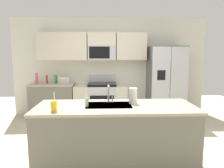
{
  "coord_description": "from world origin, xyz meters",
  "views": [
    {
      "loc": [
        -0.17,
        -3.68,
        1.67
      ],
      "look_at": [
        0.0,
        0.6,
        1.05
      ],
      "focal_mm": 34.03,
      "sensor_mm": 36.0,
      "label": 1
    }
  ],
  "objects_px": {
    "bottle_green": "(56,79)",
    "bottle_pink": "(37,78)",
    "range_oven": "(101,100)",
    "drink_cup_yellow": "(54,106)",
    "sink_faucet": "(109,92)",
    "refrigerator": "(166,82)",
    "soap_dispenser": "(87,102)",
    "pepper_mill": "(47,79)",
    "toaster": "(64,80)",
    "paper_towel_roll": "(133,96)"
  },
  "relations": [
    {
      "from": "sink_faucet",
      "to": "refrigerator",
      "type": "bearing_deg",
      "value": 54.43
    },
    {
      "from": "bottle_green",
      "to": "bottle_pink",
      "type": "bearing_deg",
      "value": -171.44
    },
    {
      "from": "range_oven",
      "to": "pepper_mill",
      "type": "height_order",
      "value": "pepper_mill"
    },
    {
      "from": "bottle_green",
      "to": "paper_towel_roll",
      "type": "xyz_separation_m",
      "value": [
        1.7,
        -2.32,
        0.01
      ]
    },
    {
      "from": "toaster",
      "to": "bottle_green",
      "type": "relative_size",
      "value": 1.25
    },
    {
      "from": "toaster",
      "to": "refrigerator",
      "type": "bearing_deg",
      "value": -0.43
    },
    {
      "from": "bottle_pink",
      "to": "sink_faucet",
      "type": "relative_size",
      "value": 0.99
    },
    {
      "from": "pepper_mill",
      "to": "sink_faucet",
      "type": "xyz_separation_m",
      "value": [
        1.54,
        -2.22,
        0.06
      ]
    },
    {
      "from": "bottle_green",
      "to": "drink_cup_yellow",
      "type": "height_order",
      "value": "drink_cup_yellow"
    },
    {
      "from": "range_oven",
      "to": "bottle_pink",
      "type": "xyz_separation_m",
      "value": [
        -1.63,
        -0.03,
        0.6
      ]
    },
    {
      "from": "bottle_pink",
      "to": "sink_faucet",
      "type": "xyz_separation_m",
      "value": [
        1.79,
        -2.19,
        0.03
      ]
    },
    {
      "from": "refrigerator",
      "to": "soap_dispenser",
      "type": "relative_size",
      "value": 10.88
    },
    {
      "from": "bottle_green",
      "to": "drink_cup_yellow",
      "type": "xyz_separation_m",
      "value": [
        0.58,
        -2.74,
        -0.04
      ]
    },
    {
      "from": "toaster",
      "to": "paper_towel_roll",
      "type": "bearing_deg",
      "value": -56.77
    },
    {
      "from": "bottle_green",
      "to": "paper_towel_roll",
      "type": "height_order",
      "value": "paper_towel_roll"
    },
    {
      "from": "pepper_mill",
      "to": "bottle_green",
      "type": "bearing_deg",
      "value": 10.97
    },
    {
      "from": "bottle_green",
      "to": "soap_dispenser",
      "type": "relative_size",
      "value": 1.32
    },
    {
      "from": "toaster",
      "to": "pepper_mill",
      "type": "distance_m",
      "value": 0.46
    },
    {
      "from": "soap_dispenser",
      "to": "paper_towel_roll",
      "type": "height_order",
      "value": "paper_towel_roll"
    },
    {
      "from": "refrigerator",
      "to": "paper_towel_roll",
      "type": "distance_m",
      "value": 2.49
    },
    {
      "from": "bottle_pink",
      "to": "drink_cup_yellow",
      "type": "distance_m",
      "value": 2.87
    },
    {
      "from": "toaster",
      "to": "soap_dispenser",
      "type": "distance_m",
      "value": 2.52
    },
    {
      "from": "range_oven",
      "to": "sink_faucet",
      "type": "height_order",
      "value": "sink_faucet"
    },
    {
      "from": "pepper_mill",
      "to": "bottle_green",
      "type": "xyz_separation_m",
      "value": [
        0.22,
        0.04,
        0.0
      ]
    },
    {
      "from": "drink_cup_yellow",
      "to": "toaster",
      "type": "bearing_deg",
      "value": 97.25
    },
    {
      "from": "range_oven",
      "to": "paper_towel_roll",
      "type": "relative_size",
      "value": 5.67
    },
    {
      "from": "sink_faucet",
      "to": "drink_cup_yellow",
      "type": "relative_size",
      "value": 1.06
    },
    {
      "from": "bottle_pink",
      "to": "pepper_mill",
      "type": "bearing_deg",
      "value": 6.48
    },
    {
      "from": "range_oven",
      "to": "soap_dispenser",
      "type": "height_order",
      "value": "range_oven"
    },
    {
      "from": "bottle_green",
      "to": "sink_faucet",
      "type": "bearing_deg",
      "value": -59.58
    },
    {
      "from": "pepper_mill",
      "to": "range_oven",
      "type": "bearing_deg",
      "value": 0.1
    },
    {
      "from": "sink_faucet",
      "to": "paper_towel_roll",
      "type": "relative_size",
      "value": 1.17
    },
    {
      "from": "sink_faucet",
      "to": "pepper_mill",
      "type": "bearing_deg",
      "value": 124.81
    },
    {
      "from": "range_oven",
      "to": "drink_cup_yellow",
      "type": "distance_m",
      "value": 2.81
    },
    {
      "from": "range_oven",
      "to": "paper_towel_roll",
      "type": "bearing_deg",
      "value": -76.77
    },
    {
      "from": "toaster",
      "to": "bottle_pink",
      "type": "height_order",
      "value": "bottle_pink"
    },
    {
      "from": "toaster",
      "to": "soap_dispenser",
      "type": "height_order",
      "value": "toaster"
    },
    {
      "from": "drink_cup_yellow",
      "to": "soap_dispenser",
      "type": "relative_size",
      "value": 1.57
    },
    {
      "from": "toaster",
      "to": "drink_cup_yellow",
      "type": "relative_size",
      "value": 1.05
    },
    {
      "from": "sink_faucet",
      "to": "bottle_pink",
      "type": "bearing_deg",
      "value": 129.31
    },
    {
      "from": "bottle_pink",
      "to": "sink_faucet",
      "type": "height_order",
      "value": "sink_faucet"
    },
    {
      "from": "bottle_pink",
      "to": "sink_faucet",
      "type": "distance_m",
      "value": 2.83
    },
    {
      "from": "refrigerator",
      "to": "toaster",
      "type": "xyz_separation_m",
      "value": [
        -2.62,
        0.02,
        0.07
      ]
    },
    {
      "from": "bottle_green",
      "to": "paper_towel_roll",
      "type": "relative_size",
      "value": 0.94
    },
    {
      "from": "pepper_mill",
      "to": "refrigerator",
      "type": "bearing_deg",
      "value": -1.29
    },
    {
      "from": "refrigerator",
      "to": "bottle_pink",
      "type": "relative_size",
      "value": 6.66
    },
    {
      "from": "range_oven",
      "to": "bottle_green",
      "type": "height_order",
      "value": "bottle_green"
    },
    {
      "from": "range_oven",
      "to": "refrigerator",
      "type": "relative_size",
      "value": 0.74
    },
    {
      "from": "bottle_green",
      "to": "bottle_pink",
      "type": "distance_m",
      "value": 0.47
    },
    {
      "from": "bottle_green",
      "to": "sink_faucet",
      "type": "xyz_separation_m",
      "value": [
        1.33,
        -2.26,
        0.06
      ]
    }
  ]
}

